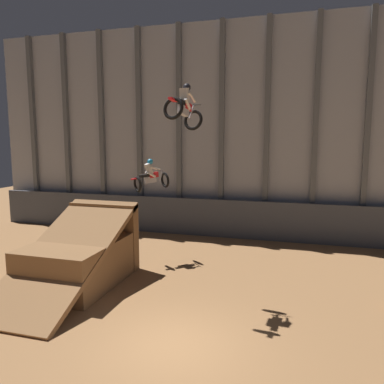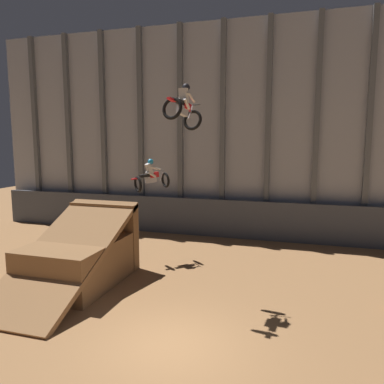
# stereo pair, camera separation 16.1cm
# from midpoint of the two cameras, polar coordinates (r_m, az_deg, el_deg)

# --- Properties ---
(ground_plane) EXTENTS (60.00, 60.00, 0.00)m
(ground_plane) POSITION_cam_midpoint_polar(r_m,az_deg,el_deg) (10.95, -3.37, -22.39)
(ground_plane) COLOR #996B42
(arena_back_wall) EXTENTS (32.00, 0.40, 12.10)m
(arena_back_wall) POSITION_cam_midpoint_polar(r_m,az_deg,el_deg) (21.49, 7.75, 9.28)
(arena_back_wall) COLOR #A3A8B2
(arena_back_wall) RESTS_ON ground_plane
(lower_barrier) EXTENTS (31.36, 0.20, 2.16)m
(lower_barrier) POSITION_cam_midpoint_polar(r_m,az_deg,el_deg) (21.25, 7.21, -4.18)
(lower_barrier) COLOR #474C56
(lower_barrier) RESTS_ON ground_plane
(dirt_ramp) EXTENTS (3.04, 6.24, 3.01)m
(dirt_ramp) POSITION_cam_midpoint_polar(r_m,az_deg,el_deg) (15.45, -16.72, -9.41)
(dirt_ramp) COLOR olive
(dirt_ramp) RESTS_ON ground_plane
(rider_bike_left_air) EXTENTS (1.59, 1.65, 1.50)m
(rider_bike_left_air) POSITION_cam_midpoint_polar(r_m,az_deg,el_deg) (17.29, -6.55, 2.26)
(rider_bike_left_air) COLOR black
(rider_bike_right_air) EXTENTS (1.04, 1.78, 1.59)m
(rider_bike_right_air) POSITION_cam_midpoint_polar(r_m,az_deg,el_deg) (12.85, -1.56, 12.71)
(rider_bike_right_air) COLOR black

